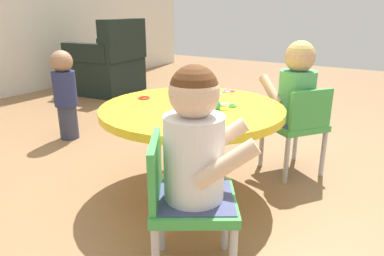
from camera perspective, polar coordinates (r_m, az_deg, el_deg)
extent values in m
plane|color=olive|center=(2.02, 0.00, -9.66)|extent=(10.00, 10.00, 0.00)
cylinder|color=silver|center=(2.02, 0.00, -9.29)|extent=(0.44, 0.44, 0.03)
cylinder|color=silver|center=(1.93, 0.00, -3.93)|extent=(0.12, 0.12, 0.44)
cylinder|color=yellow|center=(1.85, 0.00, 2.92)|extent=(0.95, 0.95, 0.04)
cylinder|color=#B7B7BC|center=(1.51, 5.32, -14.35)|extent=(0.03, 0.03, 0.28)
cylinder|color=#B7B7BC|center=(1.50, -4.91, -14.41)|extent=(0.03, 0.03, 0.28)
cube|color=green|center=(1.30, 0.30, -11.72)|extent=(0.42, 0.42, 0.04)
cube|color=green|center=(1.25, -5.93, -6.61)|extent=(0.24, 0.17, 0.22)
cube|color=#3F4772|center=(1.30, 0.30, -11.64)|extent=(0.37, 0.38, 0.04)
cylinder|color=white|center=(1.23, 0.31, -4.76)|extent=(0.21, 0.21, 0.30)
sphere|color=beige|center=(1.16, 0.33, 5.60)|extent=(0.17, 0.17, 0.17)
sphere|color=#593319|center=(1.15, 0.33, 6.22)|extent=(0.16, 0.16, 0.16)
cylinder|color=beige|center=(1.12, 5.54, -5.81)|extent=(0.16, 0.21, 0.17)
cylinder|color=beige|center=(1.33, 4.57, -1.90)|extent=(0.16, 0.21, 0.17)
cylinder|color=#B7B7BC|center=(2.44, 16.22, -1.78)|extent=(0.03, 0.03, 0.28)
cylinder|color=#B7B7BC|center=(2.29, 11.06, -2.66)|extent=(0.03, 0.03, 0.28)
cylinder|color=#B7B7BC|center=(2.26, 20.21, -3.87)|extent=(0.03, 0.03, 0.28)
cylinder|color=#B7B7BC|center=(2.10, 14.87, -5.00)|extent=(0.03, 0.03, 0.28)
cube|color=green|center=(2.22, 15.94, 0.53)|extent=(0.42, 0.42, 0.04)
cube|color=green|center=(2.08, 18.48, 2.81)|extent=(0.23, 0.18, 0.22)
cube|color=#3F4772|center=(2.22, 15.95, 0.58)|extent=(0.37, 0.38, 0.04)
cylinder|color=#4CA566|center=(2.17, 16.34, 4.85)|extent=(0.21, 0.21, 0.30)
sphere|color=tan|center=(2.13, 16.89, 10.77)|extent=(0.17, 0.17, 0.17)
sphere|color=tan|center=(2.13, 16.93, 11.10)|extent=(0.16, 0.16, 0.16)
cylinder|color=tan|center=(2.31, 17.06, 6.18)|extent=(0.17, 0.21, 0.17)
cylinder|color=tan|center=(2.18, 12.50, 5.86)|extent=(0.17, 0.21, 0.17)
cube|color=black|center=(4.44, -13.69, 8.19)|extent=(0.78, 0.78, 0.40)
cube|color=black|center=(4.21, -10.95, 13.68)|extent=(0.71, 0.25, 0.45)
cube|color=black|center=(4.63, -11.63, 12.50)|extent=(0.19, 0.61, 0.20)
cube|color=black|center=(4.17, -16.60, 11.49)|extent=(0.19, 0.61, 0.20)
cylinder|color=#33384C|center=(2.90, -19.14, 0.94)|extent=(0.14, 0.14, 0.26)
cylinder|color=navy|center=(2.84, -19.69, 5.94)|extent=(0.17, 0.17, 0.26)
sphere|color=#997051|center=(2.81, -20.14, 9.96)|extent=(0.16, 0.16, 0.16)
cylinder|color=green|center=(1.76, 2.20, 3.62)|extent=(0.13, 0.14, 0.05)
cylinder|color=white|center=(1.75, -0.81, 3.55)|extent=(0.05, 0.05, 0.02)
cylinder|color=white|center=(1.78, 5.16, 3.68)|extent=(0.05, 0.05, 0.02)
cube|color=silver|center=(2.15, 5.10, 5.66)|extent=(0.11, 0.02, 0.01)
cube|color=silver|center=(2.15, 5.10, 5.66)|extent=(0.11, 0.05, 0.01)
torus|color=#D83F99|center=(2.21, 5.64, 5.99)|extent=(0.04, 0.04, 0.01)
torus|color=#D83F99|center=(2.19, 6.41, 5.84)|extent=(0.04, 0.04, 0.01)
cylinder|color=#8CCCF2|center=(1.92, -0.69, 4.39)|extent=(0.12, 0.12, 0.02)
cylinder|color=#B2E58C|center=(1.46, 0.00, -0.33)|extent=(0.12, 0.12, 0.01)
torus|color=red|center=(2.02, -7.67, 4.81)|extent=(0.07, 0.07, 0.01)
torus|color=#D83FA5|center=(1.77, -1.53, 2.98)|extent=(0.05, 0.05, 0.01)
torus|color=#4CB259|center=(1.85, 6.45, 3.57)|extent=(0.05, 0.05, 0.01)
torus|color=#D83FA5|center=(2.16, 1.74, 5.88)|extent=(0.06, 0.06, 0.01)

